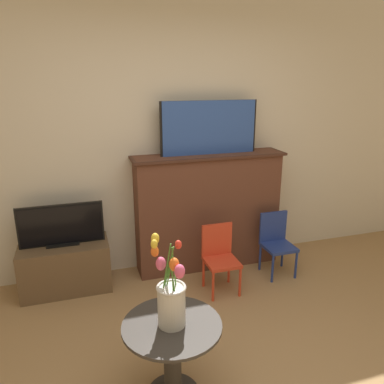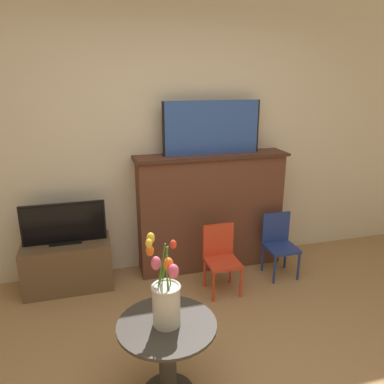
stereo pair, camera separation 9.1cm
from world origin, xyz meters
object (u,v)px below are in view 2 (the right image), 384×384
chair_red (221,255)px  vase_tulips (166,297)px  tv_monitor (64,224)px  chair_blue (279,241)px  painting (212,128)px

chair_red → vase_tulips: vase_tulips is taller
tv_monitor → vase_tulips: (0.64, -1.51, 0.07)m
tv_monitor → chair_blue: 2.08m
chair_blue → vase_tulips: 1.88m
tv_monitor → painting: bearing=2.8°
painting → vase_tulips: size_ratio=1.80×
tv_monitor → chair_red: size_ratio=1.20×
painting → chair_blue: 1.31m
painting → tv_monitor: (-1.44, -0.07, -0.82)m
painting → chair_red: painting is taller
chair_red → tv_monitor: bearing=162.5°
vase_tulips → chair_blue: bearing=41.0°
painting → tv_monitor: bearing=-177.2°
tv_monitor → vase_tulips: 1.64m
tv_monitor → vase_tulips: bearing=-67.2°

